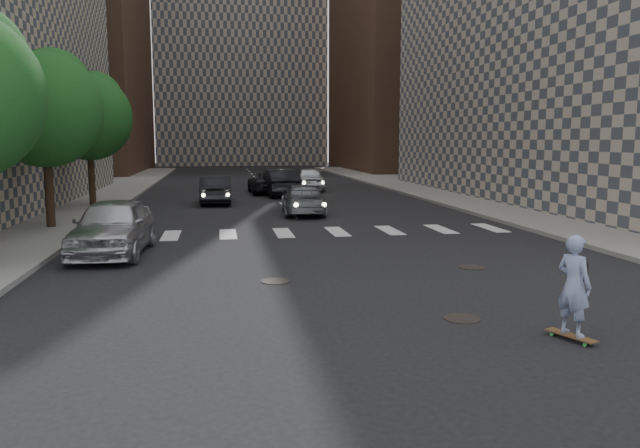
# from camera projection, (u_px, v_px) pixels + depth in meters

# --- Properties ---
(ground) EXTENTS (160.00, 160.00, 0.00)m
(ground) POSITION_uv_depth(u_px,v_px,m) (369.00, 290.00, 14.06)
(ground) COLOR black
(ground) RESTS_ON ground
(sidewalk_right) EXTENTS (13.00, 80.00, 0.15)m
(sidewalk_right) POSITION_uv_depth(u_px,v_px,m) (531.00, 197.00, 35.93)
(sidewalk_right) COLOR gray
(sidewalk_right) RESTS_ON ground
(tower_right) EXTENTS (18.00, 24.00, 36.00)m
(tower_right) POSITION_uv_depth(u_px,v_px,m) (428.00, 6.00, 68.63)
(tower_right) COLOR brown
(tower_right) RESTS_ON ground
(tree_b) EXTENTS (4.20, 4.20, 6.60)m
(tree_b) POSITION_uv_depth(u_px,v_px,m) (47.00, 105.00, 22.81)
(tree_b) COLOR #382619
(tree_b) RESTS_ON sidewalk_left
(tree_c) EXTENTS (4.20, 4.20, 6.60)m
(tree_c) POSITION_uv_depth(u_px,v_px,m) (90.00, 114.00, 30.63)
(tree_c) COLOR #382619
(tree_c) RESTS_ON sidewalk_left
(manhole_a) EXTENTS (0.70, 0.70, 0.02)m
(manhole_a) POSITION_uv_depth(u_px,v_px,m) (462.00, 318.00, 11.80)
(manhole_a) COLOR black
(manhole_a) RESTS_ON ground
(manhole_b) EXTENTS (0.70, 0.70, 0.02)m
(manhole_b) POSITION_uv_depth(u_px,v_px,m) (276.00, 281.00, 14.91)
(manhole_b) COLOR black
(manhole_b) RESTS_ON ground
(manhole_c) EXTENTS (0.70, 0.70, 0.02)m
(manhole_c) POSITION_uv_depth(u_px,v_px,m) (472.00, 267.00, 16.54)
(manhole_c) COLOR black
(manhole_c) RESTS_ON ground
(skateboarder) EXTENTS (0.62, 0.93, 1.81)m
(skateboarder) POSITION_uv_depth(u_px,v_px,m) (574.00, 285.00, 10.43)
(skateboarder) COLOR brown
(skateboarder) RESTS_ON ground
(silver_sedan) EXTENTS (2.22, 4.99, 1.67)m
(silver_sedan) POSITION_uv_depth(u_px,v_px,m) (113.00, 227.00, 18.33)
(silver_sedan) COLOR silver
(silver_sedan) RESTS_ON ground
(traffic_car_a) EXTENTS (1.60, 4.51, 1.48)m
(traffic_car_a) POSITION_uv_depth(u_px,v_px,m) (216.00, 190.00, 32.96)
(traffic_car_a) COLOR black
(traffic_car_a) RESTS_ON ground
(traffic_car_b) EXTENTS (2.22, 4.80, 1.36)m
(traffic_car_b) POSITION_uv_depth(u_px,v_px,m) (303.00, 199.00, 28.36)
(traffic_car_b) COLOR slate
(traffic_car_b) RESTS_ON ground
(traffic_car_c) EXTENTS (2.43, 4.92, 1.34)m
(traffic_car_c) POSITION_uv_depth(u_px,v_px,m) (268.00, 183.00, 39.36)
(traffic_car_c) COLOR black
(traffic_car_c) RESTS_ON ground
(traffic_car_d) EXTENTS (2.07, 4.74, 1.59)m
(traffic_car_d) POSITION_uv_depth(u_px,v_px,m) (308.00, 178.00, 41.76)
(traffic_car_d) COLOR #B8BBC0
(traffic_car_d) RESTS_ON ground
(traffic_car_e) EXTENTS (2.07, 5.04, 1.62)m
(traffic_car_e) POSITION_uv_depth(u_px,v_px,m) (280.00, 183.00, 37.47)
(traffic_car_e) COLOR black
(traffic_car_e) RESTS_ON ground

